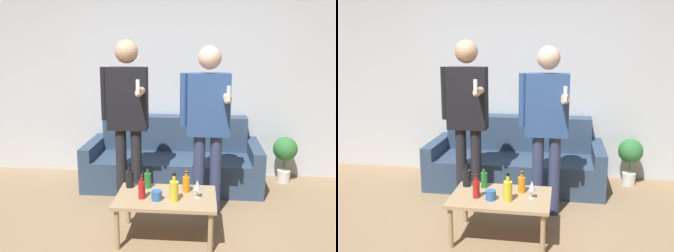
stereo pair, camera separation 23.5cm
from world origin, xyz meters
The scene contains 13 objects.
wall_back centered at (0.00, 2.12, 1.35)m, with size 8.00×0.06×2.70m.
couch centered at (0.06, 1.69, 0.29)m, with size 2.14×0.88×0.82m.
coffee_table centered at (0.10, 0.30, 0.36)m, with size 0.90×0.59×0.40m.
bottle_orange centered at (0.28, 0.41, 0.48)m, with size 0.07×0.07×0.20m.
bottle_green centered at (-0.09, 0.48, 0.48)m, with size 0.06×0.06×0.20m.
bottle_dark centered at (-0.26, 0.49, 0.49)m, with size 0.08×0.08×0.22m.
bottle_yellow centered at (-0.11, 0.23, 0.49)m, with size 0.06×0.06×0.22m.
bottle_red centered at (0.18, 0.20, 0.50)m, with size 0.08×0.08×0.24m.
wine_glass_near centered at (0.38, 0.29, 0.52)m, with size 0.06×0.06×0.16m.
cup_on_table centered at (0.03, 0.21, 0.45)m, with size 0.09×0.09×0.09m.
person_standing_left centered at (-0.36, 0.94, 1.07)m, with size 0.49×0.45×1.78m.
person_standing_right centered at (0.47, 0.87, 1.02)m, with size 0.50×0.44×1.72m.
potted_plant centered at (1.47, 1.85, 0.39)m, with size 0.30×0.30×0.59m.
Camera 1 is at (0.40, -2.83, 1.73)m, focal length 40.00 mm.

